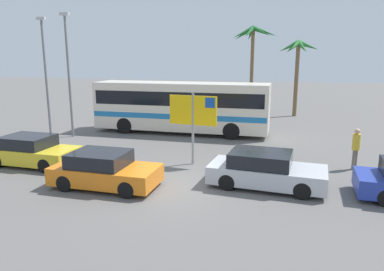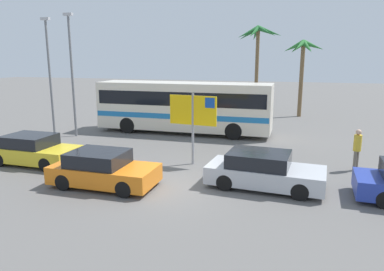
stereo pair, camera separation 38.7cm
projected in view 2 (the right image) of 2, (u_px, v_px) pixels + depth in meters
The scene contains 11 objects.
ground at pixel (170, 185), 13.66m from camera, with size 120.00×120.00×0.00m, color #605E5B.
bus_front_coach at pixel (184, 105), 22.70m from camera, with size 10.90×2.46×3.17m.
ferry_sign at pixel (194, 113), 15.86m from camera, with size 2.19×0.32×3.20m.
car_orange at pixel (103, 169), 13.48m from camera, with size 3.93×1.90×1.32m.
car_yellow at pixel (33, 150), 16.29m from camera, with size 3.99×1.90×1.32m.
car_silver at pixel (264, 171), 13.34m from camera, with size 4.37×2.21×1.32m.
pedestrian_crossing_lot at pixel (357, 146), 15.20m from camera, with size 0.32×0.32×1.79m.
lamp_post_left_side at pixel (72, 71), 21.32m from camera, with size 0.56×0.20×7.20m.
lamp_post_right_side at pixel (50, 72), 21.97m from camera, with size 0.56×0.20×7.02m.
palm_tree_seaside at pixel (303, 55), 28.27m from camera, with size 3.16×3.07×6.04m.
palm_tree_inland at pixel (258, 40), 31.59m from camera, with size 4.02×4.06×7.41m.
Camera 2 is at (4.38, -12.21, 4.76)m, focal length 33.81 mm.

